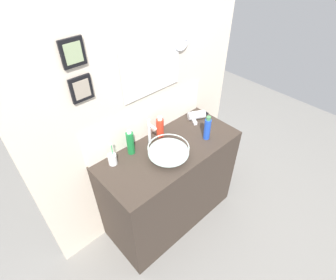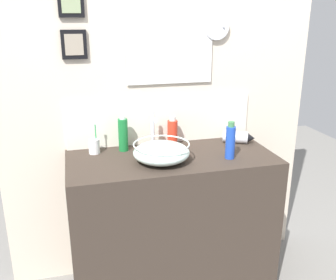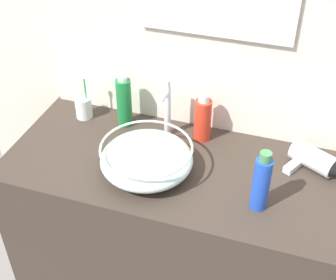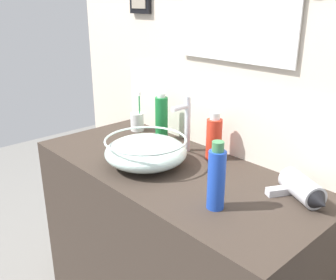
% 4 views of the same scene
% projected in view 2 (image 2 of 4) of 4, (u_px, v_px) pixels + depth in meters
% --- Properties ---
extents(vanity_counter, '(1.18, 0.53, 0.88)m').
position_uv_depth(vanity_counter, '(172.00, 224.00, 2.26)').
color(vanity_counter, '#382D26').
rests_on(vanity_counter, ground).
extents(back_panel, '(1.95, 0.10, 2.45)m').
position_uv_depth(back_panel, '(159.00, 87.00, 2.28)').
color(back_panel, beige).
rests_on(back_panel, ground).
extents(glass_bowl_sink, '(0.31, 0.31, 0.11)m').
position_uv_depth(glass_bowl_sink, '(161.00, 152.00, 2.03)').
color(glass_bowl_sink, silver).
rests_on(glass_bowl_sink, vanity_counter).
extents(faucet, '(0.02, 0.09, 0.23)m').
position_uv_depth(faucet, '(153.00, 128.00, 2.20)').
color(faucet, silver).
rests_on(faucet, vanity_counter).
extents(hair_drier, '(0.21, 0.15, 0.07)m').
position_uv_depth(hair_drier, '(238.00, 137.00, 2.34)').
color(hair_drier, silver).
rests_on(hair_drier, vanity_counter).
extents(toothbrush_cup, '(0.06, 0.06, 0.19)m').
position_uv_depth(toothbrush_cup, '(94.00, 146.00, 2.16)').
color(toothbrush_cup, white).
rests_on(toothbrush_cup, vanity_counter).
extents(lotion_bottle, '(0.05, 0.05, 0.21)m').
position_uv_depth(lotion_bottle, '(230.00, 141.00, 2.07)').
color(lotion_bottle, blue).
rests_on(lotion_bottle, vanity_counter).
extents(shampoo_bottle, '(0.06, 0.06, 0.19)m').
position_uv_depth(shampoo_bottle, '(172.00, 132.00, 2.27)').
color(shampoo_bottle, red).
rests_on(shampoo_bottle, vanity_counter).
extents(soap_dispenser, '(0.06, 0.06, 0.21)m').
position_uv_depth(soap_dispenser, '(123.00, 134.00, 2.19)').
color(soap_dispenser, '#197233').
rests_on(soap_dispenser, vanity_counter).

